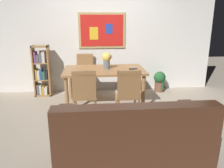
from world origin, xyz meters
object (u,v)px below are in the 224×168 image
object	(u,v)px
dining_chair_near_right	(128,91)
bookshelf	(42,72)
leather_couch	(132,139)
flower_vase	(107,59)
tv_remote	(133,69)
dining_chair_near_left	(85,92)
dining_chair_far_left	(85,71)
potted_ivy	(160,81)
dining_table	(104,73)

from	to	relation	value
dining_chair_near_right	bookshelf	size ratio (longest dim) A/B	0.80
leather_couch	dining_chair_near_right	bearing A→B (deg)	83.39
dining_chair_near_right	leather_couch	bearing A→B (deg)	-96.61
flower_vase	tv_remote	bearing A→B (deg)	-11.52
leather_couch	dining_chair_near_left	bearing A→B (deg)	116.25
dining_chair_far_left	leather_couch	size ratio (longest dim) A/B	0.51
dining_chair_near_right	tv_remote	size ratio (longest dim) A/B	5.64
dining_chair_far_left	tv_remote	bearing A→B (deg)	-41.58
dining_chair_near_right	potted_ivy	size ratio (longest dim) A/B	1.86
dining_chair_far_left	tv_remote	size ratio (longest dim) A/B	5.64
dining_chair_far_left	dining_table	bearing A→B (deg)	-63.56
flower_vase	tv_remote	xyz separation A→B (m)	(0.51, -0.10, -0.18)
potted_ivy	leather_couch	bearing A→B (deg)	-113.06
dining_chair_far_left	bookshelf	world-z (taller)	bookshelf
tv_remote	flower_vase	bearing A→B (deg)	168.48
dining_chair_near_left	flower_vase	distance (m)	1.02
leather_couch	tv_remote	bearing A→B (deg)	79.53
dining_chair_near_right	potted_ivy	world-z (taller)	dining_chair_near_right
leather_couch	flower_vase	world-z (taller)	flower_vase
dining_chair_near_left	tv_remote	world-z (taller)	dining_chair_near_left
bookshelf	dining_table	bearing A→B (deg)	-27.57
dining_chair_near_right	dining_chair_far_left	xyz separation A→B (m)	(-0.74, 1.63, 0.00)
dining_chair_near_left	leather_couch	world-z (taller)	dining_chair_near_left
dining_chair_near_right	tv_remote	bearing A→B (deg)	73.96
dining_chair_far_left	flower_vase	distance (m)	0.96
tv_remote	dining_chair_near_left	bearing A→B (deg)	-142.07
flower_vase	dining_chair_far_left	bearing A→B (deg)	120.96
dining_table	dining_chair_near_left	world-z (taller)	dining_chair_near_left
dining_chair_far_left	dining_chair_near_left	world-z (taller)	same
dining_table	tv_remote	xyz separation A→B (m)	(0.57, -0.06, 0.10)
dining_chair_near_right	bookshelf	xyz separation A→B (m)	(-1.71, 1.55, -0.00)
dining_table	tv_remote	bearing A→B (deg)	-6.15
bookshelf	tv_remote	bearing A→B (deg)	-21.81
leather_couch	tv_remote	xyz separation A→B (m)	(0.36, 1.93, 0.44)
bookshelf	tv_remote	world-z (taller)	bookshelf
bookshelf	potted_ivy	size ratio (longest dim) A/B	2.32
bookshelf	dining_chair_near_left	bearing A→B (deg)	-56.72
dining_chair_near_left	tv_remote	distance (m)	1.21
dining_chair_near_left	bookshelf	distance (m)	1.80
dining_chair_near_right	potted_ivy	bearing A→B (deg)	56.83
dining_table	potted_ivy	size ratio (longest dim) A/B	3.25
dining_chair_near_left	flower_vase	xyz separation A→B (m)	(0.43, 0.84, 0.39)
dining_table	bookshelf	bearing A→B (deg)	152.43
dining_table	flower_vase	bearing A→B (deg)	37.94
leather_couch	flower_vase	bearing A→B (deg)	94.44
tv_remote	potted_ivy	bearing A→B (deg)	44.73
dining_chair_far_left	bookshelf	size ratio (longest dim) A/B	0.80
dining_chair_far_left	potted_ivy	distance (m)	1.79
dining_chair_near_right	flower_vase	xyz separation A→B (m)	(-0.29, 0.88, 0.39)
dining_chair_near_right	dining_chair_far_left	world-z (taller)	same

